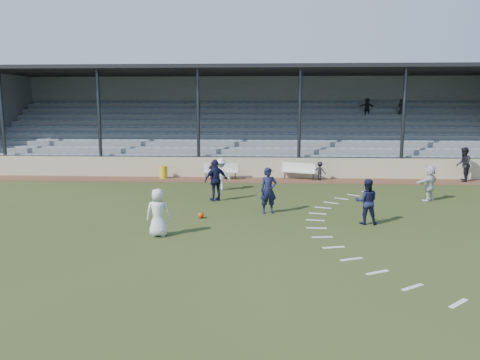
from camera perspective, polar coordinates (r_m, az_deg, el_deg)
name	(u,v)px	position (r m, az deg, el deg)	size (l,w,h in m)	color
ground	(236,227)	(16.76, -0.47, -5.75)	(90.00, 90.00, 0.00)	#2D3917
cinder_track	(248,180)	(27.03, 0.94, -0.01)	(34.00, 2.00, 0.02)	brown
retaining_wall	(248,168)	(27.98, 1.02, 1.53)	(34.00, 0.18, 1.20)	#BAB38F
bench_left	(221,170)	(27.26, -2.37, 1.29)	(2.01, 0.51, 0.95)	silver
bench_right	(299,170)	(27.45, 7.18, 1.28)	(2.01, 1.14, 0.95)	silver
trash_bin	(164,172)	(27.95, -9.30, 0.96)	(0.46, 0.46, 0.74)	gold
football	(201,215)	(18.07, -4.80, -4.31)	(0.23, 0.23, 0.23)	#C1360B
player_white_lead	(158,213)	(15.67, -9.97, -3.93)	(0.78, 0.51, 1.61)	silver
player_navy_lead	(268,191)	(18.73, 3.49, -1.29)	(0.67, 0.44, 1.85)	#121533
player_navy_mid	(367,202)	(17.63, 15.18, -2.55)	(0.81, 0.63, 1.66)	#121533
player_white_wing	(221,174)	(23.80, -2.35, 0.69)	(1.05, 0.60, 1.63)	silver
player_navy_wing	(216,180)	(21.15, -2.95, -0.02)	(1.11, 0.46, 1.89)	#121533
player_white_back	(429,183)	(22.86, 22.08, -0.32)	(1.52, 0.48, 1.64)	silver
official	(463,164)	(29.26, 25.59, 1.73)	(0.94, 0.73, 1.94)	black
sub_left_near	(212,170)	(27.32, -3.43, 1.17)	(0.37, 0.24, 1.01)	black
sub_left_far	(213,171)	(26.97, -3.28, 1.12)	(0.62, 0.26, 1.06)	black
sub_right	(320,171)	(27.28, 9.70, 1.11)	(0.69, 0.40, 1.07)	black
grandstand	(251,136)	(32.51, 1.36, 5.43)	(34.60, 9.00, 6.61)	gray
penalty_arc	(353,229)	(17.01, 13.59, -5.77)	(3.89, 14.63, 0.01)	silver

